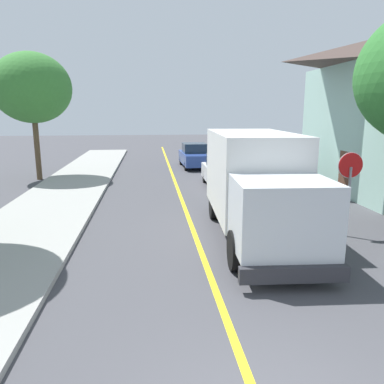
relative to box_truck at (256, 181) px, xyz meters
The scene contains 7 objects.
centre_line_yellow 3.58m from the box_truck, 126.84° to the left, with size 0.16×56.00×0.01m, color gold.
box_truck is the anchor object (origin of this frame).
parked_car_near 7.83m from the box_truck, 85.95° to the left, with size 1.84×4.42×1.67m.
parked_car_mid 14.99m from the box_truck, 90.40° to the left, with size 1.94×4.46×1.67m.
parked_van_across 7.83m from the box_truck, 64.61° to the left, with size 1.91×4.44×1.67m.
stop_sign 2.86m from the box_truck, ahead, with size 0.80×0.10×2.65m.
street_tree_down_block 15.07m from the box_truck, 130.79° to the left, with size 4.26×4.26×7.04m.
Camera 1 is at (-1.37, -3.55, 3.86)m, focal length 35.04 mm.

